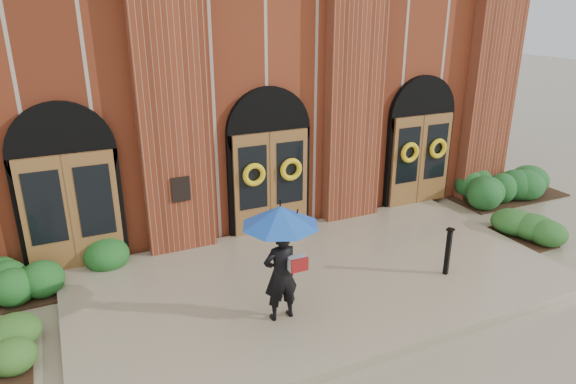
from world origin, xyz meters
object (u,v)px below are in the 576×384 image
metal_post (448,250)px  hedge_wall_left (44,276)px  man_with_umbrella (281,241)px  hedge_wall_right (510,184)px

metal_post → hedge_wall_left: metal_post is taller
man_with_umbrella → hedge_wall_left: man_with_umbrella is taller
hedge_wall_right → hedge_wall_left: bearing=180.0°
man_with_umbrella → hedge_wall_right: man_with_umbrella is taller
metal_post → hedge_wall_right: size_ratio=0.32×
hedge_wall_left → hedge_wall_right: size_ratio=0.82×
man_with_umbrella → metal_post: bearing=178.4°
man_with_umbrella → metal_post: 3.90m
metal_post → hedge_wall_right: 5.94m
man_with_umbrella → metal_post: man_with_umbrella is taller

